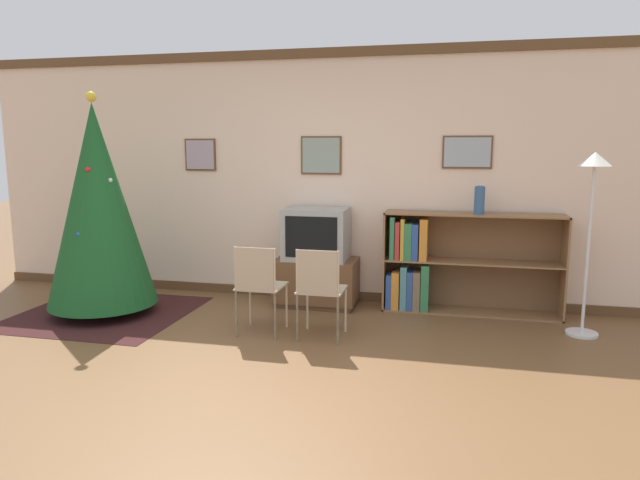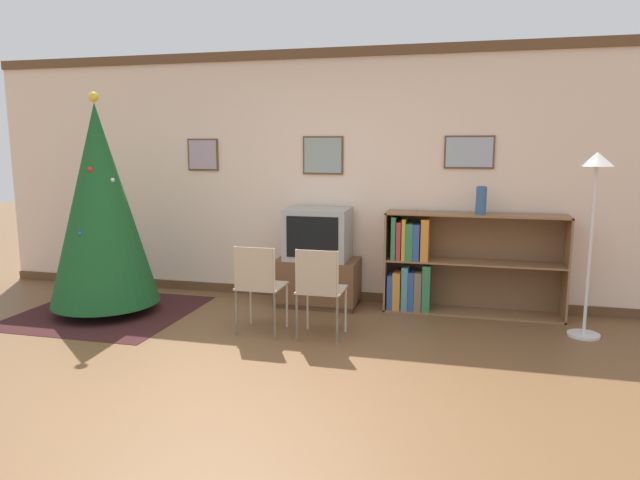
{
  "view_description": "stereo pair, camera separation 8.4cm",
  "coord_description": "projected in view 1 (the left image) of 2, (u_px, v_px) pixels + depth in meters",
  "views": [
    {
      "loc": [
        1.37,
        -3.48,
        1.69
      ],
      "look_at": [
        0.24,
        1.41,
        0.86
      ],
      "focal_mm": 32.0,
      "sensor_mm": 36.0,
      "label": 1
    },
    {
      "loc": [
        1.45,
        -3.46,
        1.69
      ],
      "look_at": [
        0.24,
        1.41,
        0.86
      ],
      "focal_mm": 32.0,
      "sensor_mm": 36.0,
      "label": 2
    }
  ],
  "objects": [
    {
      "name": "ground_plane",
      "position": [
        240.0,
        394.0,
        3.92
      ],
      "size": [
        24.0,
        24.0,
        0.0
      ],
      "primitive_type": "plane",
      "color": "brown"
    },
    {
      "name": "wall_back",
      "position": [
        323.0,
        177.0,
        6.21
      ],
      "size": [
        8.04,
        0.11,
        2.7
      ],
      "color": "beige",
      "rests_on": "ground_plane"
    },
    {
      "name": "area_rug",
      "position": [
        105.0,
        313.0,
        5.81
      ],
      "size": [
        1.68,
        1.62,
        0.01
      ],
      "color": "#381919",
      "rests_on": "ground_plane"
    },
    {
      "name": "christmas_tree",
      "position": [
        98.0,
        206.0,
        5.63
      ],
      "size": [
        1.06,
        1.06,
        2.2
      ],
      "color": "maroon",
      "rests_on": "area_rug"
    },
    {
      "name": "tv_console",
      "position": [
        317.0,
        282.0,
        6.09
      ],
      "size": [
        0.86,
        0.5,
        0.5
      ],
      "color": "#4C311E",
      "rests_on": "ground_plane"
    },
    {
      "name": "television",
      "position": [
        317.0,
        234.0,
        6.0
      ],
      "size": [
        0.66,
        0.49,
        0.54
      ],
      "color": "#9E9E99",
      "rests_on": "tv_console"
    },
    {
      "name": "folding_chair_left",
      "position": [
        258.0,
        284.0,
        5.08
      ],
      "size": [
        0.4,
        0.4,
        0.82
      ],
      "color": "tan",
      "rests_on": "ground_plane"
    },
    {
      "name": "folding_chair_right",
      "position": [
        320.0,
        287.0,
        4.95
      ],
      "size": [
        0.4,
        0.4,
        0.82
      ],
      "color": "tan",
      "rests_on": "ground_plane"
    },
    {
      "name": "bookshelf",
      "position": [
        439.0,
        264.0,
        5.84
      ],
      "size": [
        1.77,
        0.36,
        1.02
      ],
      "color": "olive",
      "rests_on": "ground_plane"
    },
    {
      "name": "vase",
      "position": [
        479.0,
        200.0,
        5.61
      ],
      "size": [
        0.1,
        0.1,
        0.28
      ],
      "color": "#335684",
      "rests_on": "bookshelf"
    },
    {
      "name": "standing_lamp",
      "position": [
        592.0,
        196.0,
        4.95
      ],
      "size": [
        0.28,
        0.28,
        1.64
      ],
      "color": "silver",
      "rests_on": "ground_plane"
    }
  ]
}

